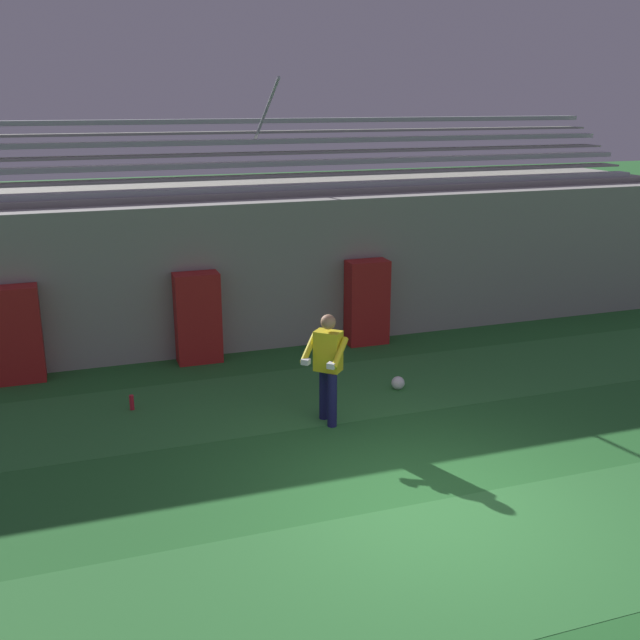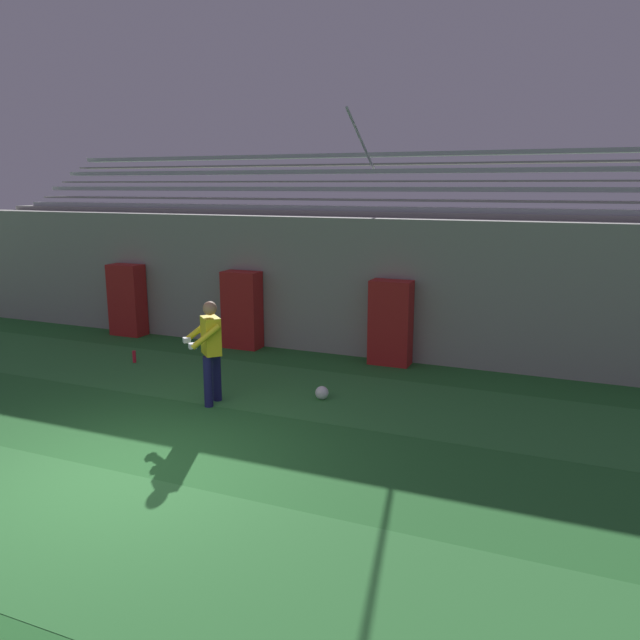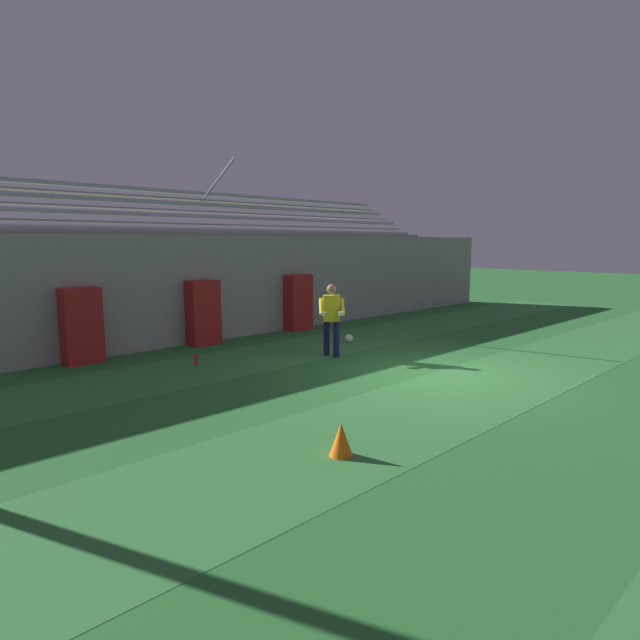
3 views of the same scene
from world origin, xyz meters
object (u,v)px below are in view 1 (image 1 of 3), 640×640
(water_bottle, at_px, (132,403))
(padding_pillar_gate_left, at_px, (198,318))
(padding_pillar_far_left, at_px, (17,335))
(goalkeeper, at_px, (328,362))
(soccer_ball, at_px, (398,383))
(padding_pillar_gate_right, at_px, (367,302))

(water_bottle, bearing_deg, padding_pillar_gate_left, 53.41)
(padding_pillar_gate_left, relative_size, padding_pillar_far_left, 1.00)
(goalkeeper, distance_m, water_bottle, 3.17)
(goalkeeper, relative_size, water_bottle, 6.96)
(soccer_ball, bearing_deg, water_bottle, 172.50)
(soccer_ball, bearing_deg, padding_pillar_gate_left, 139.63)
(goalkeeper, height_order, water_bottle, goalkeeper)
(padding_pillar_far_left, relative_size, soccer_ball, 7.52)
(padding_pillar_gate_right, distance_m, soccer_ball, 2.57)
(padding_pillar_gate_right, relative_size, water_bottle, 6.89)
(padding_pillar_gate_right, height_order, padding_pillar_far_left, same)
(padding_pillar_gate_left, height_order, padding_pillar_far_left, same)
(padding_pillar_gate_left, height_order, padding_pillar_gate_right, same)
(padding_pillar_gate_right, bearing_deg, goalkeeper, -120.94)
(goalkeeper, bearing_deg, padding_pillar_far_left, 142.87)
(padding_pillar_gate_right, height_order, goalkeeper, goalkeeper)
(padding_pillar_gate_left, bearing_deg, soccer_ball, -40.37)
(goalkeeper, bearing_deg, soccer_ball, 29.37)
(padding_pillar_gate_left, distance_m, soccer_ball, 3.82)
(padding_pillar_far_left, distance_m, goalkeeper, 5.47)
(padding_pillar_gate_right, height_order, water_bottle, padding_pillar_gate_right)
(goalkeeper, relative_size, soccer_ball, 7.59)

